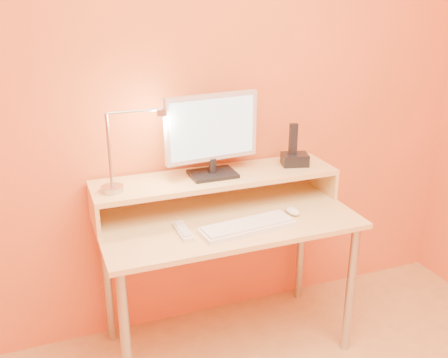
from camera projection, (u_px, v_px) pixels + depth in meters
name	position (u px, v px, depth m)	size (l,w,h in m)	color
wall_back	(204.00, 93.00, 2.48)	(3.00, 0.04, 2.50)	orange
desk_leg_fl	(126.00, 342.00, 2.12)	(0.04, 0.04, 0.69)	#ACACB1
desk_leg_fr	(350.00, 290.00, 2.49)	(0.04, 0.04, 0.69)	#ACACB1
desk_leg_bl	(107.00, 281.00, 2.56)	(0.04, 0.04, 0.69)	#ACACB1
desk_leg_br	(301.00, 245.00, 2.92)	(0.04, 0.04, 0.69)	#ACACB1
desk_lower	(227.00, 220.00, 2.40)	(1.20, 0.60, 0.03)	#DABD7E
shelf_riser_left	(94.00, 210.00, 2.30)	(0.02, 0.30, 0.14)	#DABD7E
shelf_riser_right	(321.00, 178.00, 2.69)	(0.02, 0.30, 0.14)	#DABD7E
desk_shelf	(216.00, 178.00, 2.47)	(1.20, 0.30, 0.03)	#DABD7E
monitor_foot	(213.00, 174.00, 2.46)	(0.22, 0.16, 0.02)	black
monitor_neck	(213.00, 165.00, 2.44)	(0.04, 0.04, 0.07)	black
monitor_panel	(212.00, 127.00, 2.38)	(0.46, 0.04, 0.32)	silver
monitor_back	(210.00, 126.00, 2.40)	(0.42, 0.01, 0.27)	black
monitor_screen	(213.00, 128.00, 2.37)	(0.42, 0.00, 0.27)	#9ECADD
lamp_base	(112.00, 189.00, 2.27)	(0.10, 0.10, 0.03)	#ACACB1
lamp_post	(109.00, 151.00, 2.20)	(0.01, 0.01, 0.33)	#ACACB1
lamp_arm	(134.00, 111.00, 2.19)	(0.01, 0.01, 0.24)	#ACACB1
lamp_head	(162.00, 112.00, 2.23)	(0.04, 0.04, 0.03)	#ACACB1
lamp_bulb	(162.00, 116.00, 2.24)	(0.03, 0.03, 0.00)	#FFEAC6
phone_dock	(295.00, 159.00, 2.60)	(0.13, 0.10, 0.06)	black
phone_handset	(293.00, 139.00, 2.55)	(0.04, 0.03, 0.16)	black
phone_led	(307.00, 161.00, 2.57)	(0.01, 0.00, 0.04)	#3285F1
keyboard	(247.00, 227.00, 2.27)	(0.44, 0.14, 0.02)	white
mouse	(293.00, 211.00, 2.42)	(0.05, 0.09, 0.03)	white
remote_control	(183.00, 231.00, 2.24)	(0.05, 0.18, 0.02)	white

